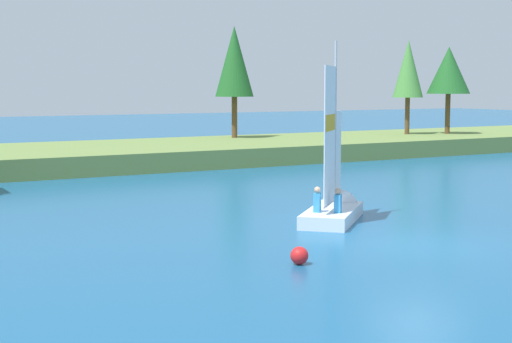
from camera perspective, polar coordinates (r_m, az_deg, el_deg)
ground_plane at (r=22.48m, az=11.44°, el=-5.15°), size 200.00×200.00×0.00m
shore_bank at (r=44.74m, az=-11.09°, el=1.08°), size 80.00×10.87×1.03m
shoreline_tree_centre at (r=51.57m, az=-1.56°, el=7.81°), size 2.47×2.47×7.14m
shoreline_tree_midright at (r=56.41m, az=10.79°, el=7.16°), size 2.08×2.08×6.47m
shoreline_tree_right at (r=57.45m, az=13.57°, el=6.99°), size 2.99×2.99×6.03m
sailboat at (r=26.49m, az=5.71°, el=-2.39°), size 4.05×3.96×6.23m
channel_buoy at (r=19.64m, az=3.11°, el=-6.00°), size 0.44×0.44×0.44m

